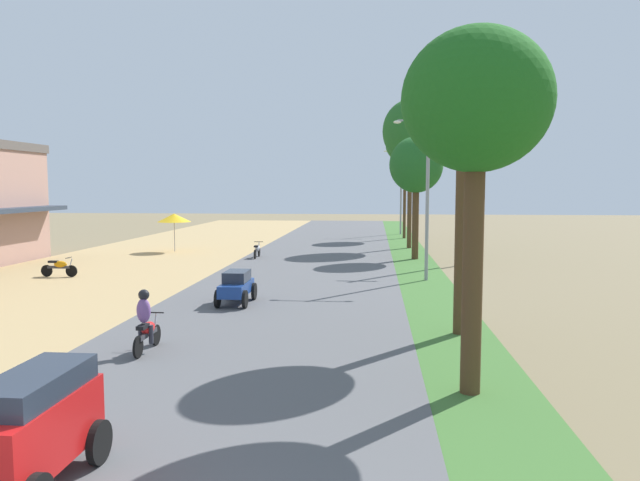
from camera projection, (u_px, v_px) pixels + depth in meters
parked_motorbike_fifth at (59, 266)px, 28.44m from camera, size 1.80×0.54×0.94m
vendor_umbrella at (174, 218)px, 39.36m from camera, size 2.20×2.20×2.52m
median_tree_nearest at (476, 106)px, 11.92m from camera, size 3.02×3.02×7.48m
median_tree_second at (464, 93)px, 16.84m from camera, size 2.94×2.94×8.47m
median_tree_third at (416, 166)px, 35.00m from camera, size 3.15×3.15×7.24m
median_tree_fourth at (410, 132)px, 41.16m from camera, size 3.86×3.86×10.31m
median_tree_fifth at (405, 144)px, 49.12m from camera, size 3.25×3.25×9.42m
streetlamp_near at (428, 186)px, 27.07m from camera, size 3.16×0.20×7.43m
streetlamp_mid at (401, 185)px, 53.74m from camera, size 3.16×0.20×7.71m
utility_pole_near at (468, 176)px, 32.93m from camera, size 1.80×0.20×9.53m
car_van_red at (34, 425)px, 8.34m from camera, size 1.19×2.41×1.67m
car_sedan_blue at (237, 286)px, 21.82m from camera, size 1.10×2.26×1.19m
motorbike_foreground_rider at (146, 323)px, 15.35m from camera, size 0.54×1.80×1.66m
motorbike_ahead_second at (257, 250)px, 35.94m from camera, size 0.54×1.80×0.94m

